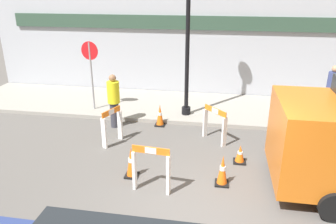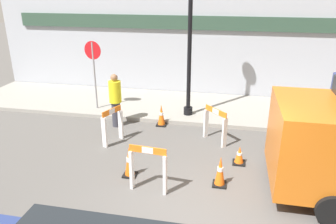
{
  "view_description": "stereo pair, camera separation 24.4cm",
  "coord_description": "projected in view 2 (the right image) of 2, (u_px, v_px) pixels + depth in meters",
  "views": [
    {
      "loc": [
        0.17,
        -4.84,
        4.09
      ],
      "look_at": [
        -1.16,
        2.99,
        1.0
      ],
      "focal_mm": 35.0,
      "sensor_mm": 36.0,
      "label": 1
    },
    {
      "loc": [
        0.41,
        -4.8,
        4.09
      ],
      "look_at": [
        -1.16,
        2.99,
        1.0
      ],
      "focal_mm": 35.0,
      "sensor_mm": 36.0,
      "label": 2
    }
  ],
  "objects": [
    {
      "name": "barricade_2",
      "position": [
        113.0,
        125.0,
        8.92
      ],
      "size": [
        0.39,
        0.71,
        1.01
      ],
      "rotation": [
        0.0,
        0.0,
        10.61
      ],
      "color": "white",
      "rests_on": "ground_plane"
    },
    {
      "name": "sidewalk_slab",
      "position": [
        218.0,
        109.0,
        11.42
      ],
      "size": [
        18.0,
        3.05,
        0.12
      ],
      "color": "gray",
      "rests_on": "ground_plane"
    },
    {
      "name": "storefront_facade",
      "position": [
        224.0,
        24.0,
        11.91
      ],
      "size": [
        18.0,
        0.22,
        5.5
      ],
      "color": "#A3A8B2",
      "rests_on": "ground_plane"
    },
    {
      "name": "barricade_0",
      "position": [
        148.0,
        168.0,
        6.77
      ],
      "size": [
        0.81,
        0.21,
        1.04
      ],
      "rotation": [
        0.0,
        0.0,
        6.19
      ],
      "color": "white",
      "rests_on": "ground_plane"
    },
    {
      "name": "traffic_cone_3",
      "position": [
        220.0,
        172.0,
        7.04
      ],
      "size": [
        0.3,
        0.3,
        0.7
      ],
      "color": "black",
      "rests_on": "ground_plane"
    },
    {
      "name": "stop_sign",
      "position": [
        94.0,
        64.0,
        10.77
      ],
      "size": [
        0.6,
        0.11,
        2.29
      ],
      "rotation": [
        0.0,
        0.0,
        2.99
      ],
      "color": "gray",
      "rests_on": "sidewalk_slab"
    },
    {
      "name": "barricade_1",
      "position": [
        215.0,
        124.0,
        8.96
      ],
      "size": [
        0.68,
        0.69,
        0.99
      ],
      "rotation": [
        0.0,
        0.0,
        8.63
      ],
      "color": "white",
      "rests_on": "ground_plane"
    },
    {
      "name": "person_worker",
      "position": [
        115.0,
        99.0,
        9.87
      ],
      "size": [
        0.52,
        0.52,
        1.65
      ],
      "rotation": [
        0.0,
        0.0,
        -0.7
      ],
      "color": "#33333D",
      "rests_on": "ground_plane"
    },
    {
      "name": "traffic_cone_2",
      "position": [
        239.0,
        155.0,
        7.96
      ],
      "size": [
        0.3,
        0.3,
        0.46
      ],
      "color": "black",
      "rests_on": "ground_plane"
    },
    {
      "name": "person_pedestrian",
      "position": [
        336.0,
        90.0,
        10.33
      ],
      "size": [
        0.35,
        0.35,
        1.63
      ],
      "rotation": [
        0.0,
        0.0,
        3.13
      ],
      "color": "#33333D",
      "rests_on": "sidewalk_slab"
    },
    {
      "name": "traffic_cone_0",
      "position": [
        161.0,
        115.0,
        10.1
      ],
      "size": [
        0.3,
        0.3,
        0.68
      ],
      "color": "black",
      "rests_on": "ground_plane"
    },
    {
      "name": "traffic_cone_1",
      "position": [
        129.0,
        162.0,
        7.39
      ],
      "size": [
        0.3,
        0.3,
        0.73
      ],
      "color": "black",
      "rests_on": "ground_plane"
    },
    {
      "name": "streetlamp_post",
      "position": [
        191.0,
        5.0,
        9.53
      ],
      "size": [
        0.44,
        0.44,
        5.33
      ],
      "color": "black",
      "rests_on": "sidewalk_slab"
    }
  ]
}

